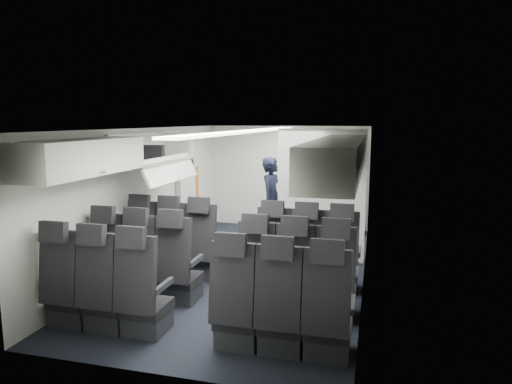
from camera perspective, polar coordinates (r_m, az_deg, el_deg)
The scene contains 14 objects.
cabin_shell at distance 6.80m, azimuth -0.86°, elevation -0.73°, with size 3.41×6.01×2.16m.
seat_row_front at distance 6.47m, azimuth -2.12°, elevation -7.81°, with size 3.33×0.56×1.24m.
seat_row_mid at distance 5.66m, azimuth -4.80°, elevation -10.34°, with size 3.33×0.56×1.24m.
seat_row_rear at distance 4.87m, azimuth -8.43°, elevation -13.66°, with size 3.33×0.56×1.24m.
overhead_bin_left_rear at distance 5.50m, azimuth -20.96°, elevation 4.10°, with size 0.53×1.80×0.40m.
overhead_bin_left_front_open at distance 7.03m, azimuth -12.87°, elevation 4.40°, with size 0.64×1.70×0.72m.
overhead_bin_right_rear at distance 4.50m, azimuth 9.55°, elevation 3.59°, with size 0.53×1.80×0.40m.
overhead_bin_right_front at distance 6.24m, azimuth 11.04°, elevation 5.03°, with size 0.53×1.70×0.40m.
bulkhead_partition at distance 7.40m, azimuth 8.15°, elevation -0.40°, with size 1.40×0.15×2.13m.
galley_unit at distance 9.31m, azimuth 9.32°, elevation 0.71°, with size 0.85×0.52×1.90m.
boarding_door at distance 8.82m, azimuth -8.43°, elevation 0.31°, with size 0.12×1.27×1.86m.
flight_attendant at distance 8.36m, azimuth 2.05°, elevation -1.12°, with size 0.59×0.39×1.61m, color black.
carry_on_bag at distance 6.96m, azimuth -13.01°, elevation 4.79°, with size 0.37×0.26×0.22m, color black.
papers at distance 8.23m, azimuth 3.27°, elevation 0.66°, with size 0.22×0.02×0.16m, color white.
Camera 1 is at (1.80, -6.46, 2.27)m, focal length 32.00 mm.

